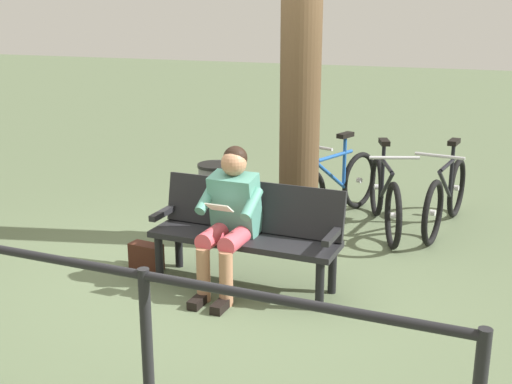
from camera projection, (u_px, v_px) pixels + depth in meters
ground_plane at (211, 287)px, 5.58m from camera, size 40.00×40.00×0.00m
bench at (248, 227)px, 5.53m from camera, size 1.62×0.57×0.87m
person_reading at (230, 213)px, 5.37m from camera, size 0.51×0.78×1.20m
handbag at (146, 256)px, 5.92m from camera, size 0.32×0.18×0.24m
tree_trunk at (301, 75)px, 6.07m from camera, size 0.38×0.38×3.34m
litter_bin at (216, 203)px, 6.55m from camera, size 0.36×0.36×0.79m
bicycle_black at (446, 197)px, 6.89m from camera, size 0.48×1.67×0.94m
bicycle_blue at (384, 197)px, 6.86m from camera, size 0.66×1.61×0.94m
bicycle_red at (334, 187)px, 7.26m from camera, size 0.71×1.58×0.94m
railing_fence at (145, 307)px, 3.85m from camera, size 3.80×0.26×0.85m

